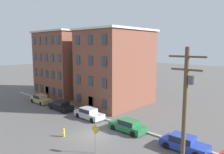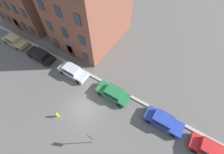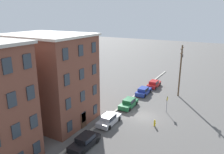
{
  "view_description": "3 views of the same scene",
  "coord_description": "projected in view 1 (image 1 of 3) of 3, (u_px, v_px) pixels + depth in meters",
  "views": [
    {
      "loc": [
        17.18,
        -15.55,
        9.74
      ],
      "look_at": [
        -1.82,
        4.93,
        5.83
      ],
      "focal_mm": 35.0,
      "sensor_mm": 36.0,
      "label": 1
    },
    {
      "loc": [
        6.82,
        -4.48,
        17.76
      ],
      "look_at": [
        1.53,
        4.01,
        3.18
      ],
      "focal_mm": 24.0,
      "sensor_mm": 36.0,
      "label": 2
    },
    {
      "loc": [
        -28.97,
        -10.67,
        15.15
      ],
      "look_at": [
        -0.33,
        5.26,
        5.62
      ],
      "focal_mm": 35.0,
      "sensor_mm": 36.0,
      "label": 3
    }
  ],
  "objects": [
    {
      "name": "car_black",
      "position": [
        61.0,
        105.0,
        33.65
      ],
      "size": [
        4.4,
        1.92,
        1.43
      ],
      "color": "black",
      "rests_on": "ground_plane"
    },
    {
      "name": "kerb_strip",
      "position": [
        120.0,
        124.0,
        27.47
      ],
      "size": [
        56.0,
        0.36,
        0.16
      ],
      "primitive_type": "cube",
      "color": "#9E998E",
      "rests_on": "ground_plane"
    },
    {
      "name": "caution_sign",
      "position": [
        95.0,
        134.0,
        19.83
      ],
      "size": [
        0.92,
        0.08,
        2.75
      ],
      "color": "slate",
      "rests_on": "ground_plane"
    },
    {
      "name": "apartment_midblock",
      "position": [
        116.0,
        67.0,
        36.62
      ],
      "size": [
        9.23,
        11.84,
        12.55
      ],
      "color": "brown",
      "rests_on": "ground_plane"
    },
    {
      "name": "car_blue",
      "position": [
        184.0,
        142.0,
        20.61
      ],
      "size": [
        4.4,
        1.92,
        1.43
      ],
      "color": "#233899",
      "rests_on": "ground_plane"
    },
    {
      "name": "car_green",
      "position": [
        128.0,
        125.0,
        25.17
      ],
      "size": [
        4.4,
        1.92,
        1.43
      ],
      "color": "#1E6638",
      "rests_on": "ground_plane"
    },
    {
      "name": "ground_plane",
      "position": [
        94.0,
        135.0,
        24.21
      ],
      "size": [
        200.0,
        200.0,
        0.0
      ],
      "primitive_type": "plane",
      "color": "#565451"
    },
    {
      "name": "car_tan",
      "position": [
        41.0,
        99.0,
        37.85
      ],
      "size": [
        4.4,
        1.92,
        1.43
      ],
      "color": "tan",
      "rests_on": "ground_plane"
    },
    {
      "name": "apartment_corner",
      "position": [
        70.0,
        63.0,
        44.85
      ],
      "size": [
        11.02,
        11.44,
        12.73
      ],
      "color": "brown",
      "rests_on": "ground_plane"
    },
    {
      "name": "car_silver",
      "position": [
        89.0,
        113.0,
        29.7
      ],
      "size": [
        4.4,
        1.92,
        1.43
      ],
      "color": "#B7B7BC",
      "rests_on": "ground_plane"
    },
    {
      "name": "utility_pole",
      "position": [
        185.0,
        115.0,
        13.75
      ],
      "size": [
        2.4,
        0.44,
        9.73
      ],
      "color": "brown",
      "rests_on": "ground_plane"
    },
    {
      "name": "fire_hydrant",
      "position": [
        64.0,
        132.0,
        23.71
      ],
      "size": [
        0.24,
        0.34,
        0.96
      ],
      "color": "yellow",
      "rests_on": "ground_plane"
    }
  ]
}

